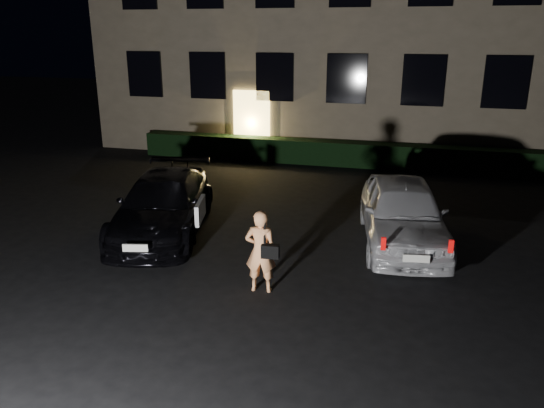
# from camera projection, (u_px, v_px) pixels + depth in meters

# --- Properties ---
(ground) EXTENTS (80.00, 80.00, 0.00)m
(ground) POSITION_uv_depth(u_px,v_px,m) (259.00, 302.00, 9.44)
(ground) COLOR black
(ground) RESTS_ON ground
(hedge) EXTENTS (15.00, 0.70, 0.85)m
(hedge) POSITION_uv_depth(u_px,v_px,m) (342.00, 153.00, 18.94)
(hedge) COLOR black
(hedge) RESTS_ON ground
(sedan) EXTENTS (2.93, 5.00, 1.36)m
(sedan) POSITION_uv_depth(u_px,v_px,m) (164.00, 205.00, 12.56)
(sedan) COLOR black
(sedan) RESTS_ON ground
(hatch) EXTENTS (2.39, 4.56, 1.48)m
(hatch) POSITION_uv_depth(u_px,v_px,m) (403.00, 212.00, 11.84)
(hatch) COLOR silver
(hatch) RESTS_ON ground
(man) EXTENTS (0.68, 0.43, 1.57)m
(man) POSITION_uv_depth(u_px,v_px,m) (261.00, 251.00, 9.63)
(man) COLOR #FFA869
(man) RESTS_ON ground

